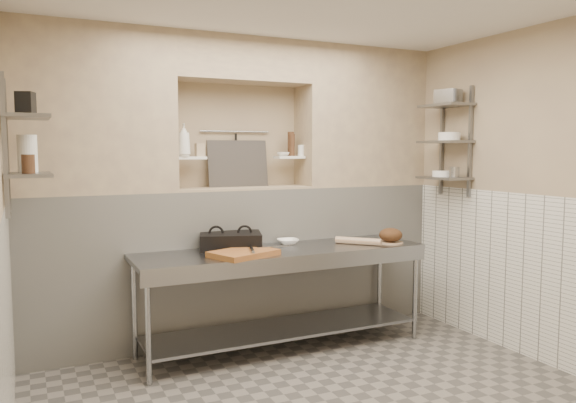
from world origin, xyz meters
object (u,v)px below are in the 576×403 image
bread_loaf (391,235)px  bottle_soap (184,140)px  mixing_bowl (288,242)px  jug_left (27,154)px  bowl_alcove (283,154)px  panini_press (231,241)px  cutting_board (244,253)px  prep_table (283,278)px  rolling_pin (358,241)px

bread_loaf → bottle_soap: bearing=159.8°
mixing_bowl → jug_left: 2.33m
bowl_alcove → jug_left: 2.33m
panini_press → cutting_board: panini_press is taller
cutting_board → bread_loaf: bearing=0.4°
bottle_soap → bowl_alcove: size_ratio=2.43×
prep_table → mixing_bowl: size_ratio=13.14×
bread_loaf → jug_left: (-3.06, 0.13, 0.77)m
cutting_board → mixing_bowl: 0.69m
mixing_bowl → bread_loaf: bearing=-22.1°
bread_loaf → panini_press: bearing=166.6°
bread_loaf → bottle_soap: bottle_soap is taller
bottle_soap → jug_left: 1.38m
rolling_pin → bowl_alcove: size_ratio=3.52×
rolling_pin → bowl_alcove: 1.11m
cutting_board → bowl_alcove: (0.68, 0.68, 0.81)m
panini_press → bowl_alcove: bowl_alcove is taller
rolling_pin → bottle_soap: size_ratio=1.45×
cutting_board → rolling_pin: rolling_pin is taller
prep_table → bread_loaf: size_ratio=12.01×
rolling_pin → bread_loaf: bread_loaf is taller
bowl_alcove → jug_left: (-2.26, -0.54, 0.01)m
mixing_bowl → panini_press: bearing=-178.5°
bottle_soap → rolling_pin: bearing=-21.8°
bottle_soap → panini_press: bearing=-43.6°
rolling_pin → jug_left: size_ratio=1.61×
prep_table → bread_loaf: bread_loaf is taller
panini_press → bread_loaf: 1.50m
panini_press → jug_left: 1.79m
cutting_board → mixing_bowl: bearing=32.7°
panini_press → rolling_pin: bearing=3.8°
mixing_bowl → cutting_board: bearing=-147.3°
prep_table → jug_left: bearing=-179.9°
bottle_soap → bowl_alcove: bearing=1.1°
prep_table → panini_press: bearing=152.6°
bottle_soap → jug_left: bearing=-157.7°
rolling_pin → bowl_alcove: bearing=128.5°
panini_press → cutting_board: 0.36m
bread_loaf → bottle_soap: 2.10m
rolling_pin → bottle_soap: bearing=158.2°
mixing_bowl → bread_loaf: (0.90, -0.36, 0.05)m
bread_loaf → rolling_pin: bearing=168.1°
bread_loaf → bowl_alcove: 1.29m
mixing_bowl → bowl_alcove: size_ratio=1.63×
panini_press → bottle_soap: 0.99m
rolling_pin → bread_loaf: bearing=-11.9°
prep_table → cutting_board: (-0.42, -0.15, 0.28)m
jug_left → bread_loaf: bearing=-2.4°
panini_press → jug_left: (-1.60, -0.22, 0.77)m
cutting_board → bread_loaf: (1.48, 0.01, 0.06)m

